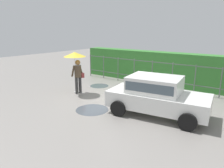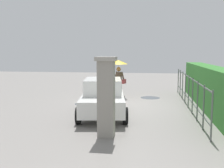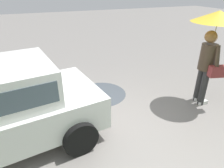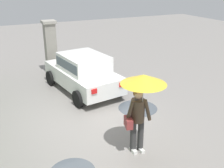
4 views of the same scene
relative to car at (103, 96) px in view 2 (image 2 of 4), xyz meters
The scene contains 8 objects.
ground_plane 2.40m from the car, 162.48° to the left, with size 40.00×40.00×0.00m, color gray.
car is the anchor object (origin of this frame).
pedestrian 4.51m from the car, behind, with size 1.09×1.09×2.11m.
gate_pillar 2.76m from the car, 12.29° to the left, with size 0.60×0.60×2.42m.
fence_section 4.15m from the car, 119.01° to the left, with size 9.54×0.05×1.50m.
hedge_row 5.02m from the car, 113.62° to the left, with size 10.49×0.90×1.90m, color #387F33.
puddle_near 2.66m from the car, 153.14° to the right, with size 1.33×1.33×0.00m, color #4C545B.
puddle_far 4.93m from the car, 157.11° to the left, with size 1.08×1.08×0.00m, color #4C545B.
Camera 2 is at (12.61, 1.21, 2.56)m, focal length 42.76 mm.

